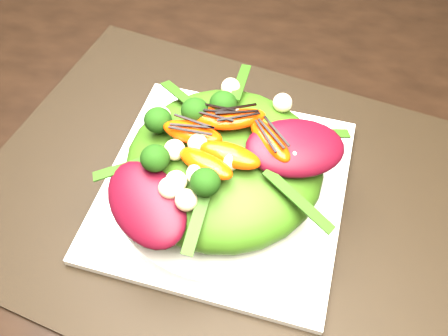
% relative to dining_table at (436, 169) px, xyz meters
% --- Properties ---
extents(dining_table, '(1.60, 0.90, 0.75)m').
position_rel_dining_table_xyz_m(dining_table, '(0.00, 0.00, 0.00)').
color(dining_table, black).
rests_on(dining_table, floor).
extents(placemat, '(0.61, 0.51, 0.00)m').
position_rel_dining_table_xyz_m(placemat, '(-0.24, -0.09, 0.02)').
color(placemat, black).
rests_on(placemat, dining_table).
extents(plate_base, '(0.28, 0.28, 0.01)m').
position_rel_dining_table_xyz_m(plate_base, '(-0.24, -0.09, 0.03)').
color(plate_base, white).
rests_on(plate_base, placemat).
extents(salad_bowl, '(0.30, 0.30, 0.02)m').
position_rel_dining_table_xyz_m(salad_bowl, '(-0.24, -0.09, 0.04)').
color(salad_bowl, silver).
rests_on(salad_bowl, plate_base).
extents(lettuce_mound, '(0.23, 0.23, 0.07)m').
position_rel_dining_table_xyz_m(lettuce_mound, '(-0.24, -0.09, 0.07)').
color(lettuce_mound, '#355F11').
rests_on(lettuce_mound, salad_bowl).
extents(radicchio_leaf, '(0.11, 0.09, 0.02)m').
position_rel_dining_table_xyz_m(radicchio_leaf, '(-0.18, -0.08, 0.11)').
color(radicchio_leaf, '#3F0611').
rests_on(radicchio_leaf, lettuce_mound).
extents(orange_segment, '(0.06, 0.03, 0.02)m').
position_rel_dining_table_xyz_m(orange_segment, '(-0.25, -0.07, 0.11)').
color(orange_segment, '#FF3404').
rests_on(orange_segment, lettuce_mound).
extents(broccoli_floret, '(0.04, 0.04, 0.04)m').
position_rel_dining_table_xyz_m(broccoli_floret, '(-0.30, -0.05, 0.12)').
color(broccoli_floret, black).
rests_on(broccoli_floret, lettuce_mound).
extents(macadamia_nut, '(0.02, 0.02, 0.02)m').
position_rel_dining_table_xyz_m(macadamia_nut, '(-0.21, -0.11, 0.12)').
color(macadamia_nut, '#C5BC8B').
rests_on(macadamia_nut, lettuce_mound).
extents(balsamic_drizzle, '(0.05, 0.01, 0.00)m').
position_rel_dining_table_xyz_m(balsamic_drizzle, '(-0.25, -0.07, 0.12)').
color(balsamic_drizzle, black).
rests_on(balsamic_drizzle, orange_segment).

